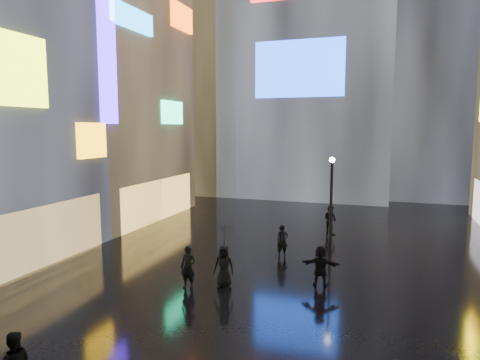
% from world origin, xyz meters
% --- Properties ---
extents(ground, '(140.00, 140.00, 0.00)m').
position_xyz_m(ground, '(0.00, 20.00, 0.00)').
color(ground, black).
rests_on(ground, ground).
extents(building_left_far, '(10.28, 12.00, 22.00)m').
position_xyz_m(building_left_far, '(-15.98, 26.00, 10.98)').
color(building_left_far, black).
rests_on(building_left_far, ground).
extents(tower_flank_right, '(12.00, 12.00, 34.00)m').
position_xyz_m(tower_flank_right, '(9.00, 46.00, 17.00)').
color(tower_flank_right, black).
rests_on(tower_flank_right, ground).
extents(tower_flank_left, '(10.00, 10.00, 26.00)m').
position_xyz_m(tower_flank_left, '(-14.00, 42.00, 13.00)').
color(tower_flank_left, black).
rests_on(tower_flank_left, ground).
extents(lamp_far, '(0.30, 0.30, 5.20)m').
position_xyz_m(lamp_far, '(1.90, 21.65, 2.94)').
color(lamp_far, black).
rests_on(lamp_far, ground).
extents(pedestrian_4, '(0.93, 0.67, 1.78)m').
position_xyz_m(pedestrian_4, '(-1.75, 14.98, 0.89)').
color(pedestrian_4, black).
rests_on(pedestrian_4, ground).
extents(pedestrian_5, '(1.67, 0.63, 1.76)m').
position_xyz_m(pedestrian_5, '(2.15, 16.35, 0.88)').
color(pedestrian_5, black).
rests_on(pedestrian_5, ground).
extents(pedestrian_6, '(0.73, 0.64, 1.69)m').
position_xyz_m(pedestrian_6, '(-0.37, 19.96, 0.84)').
color(pedestrian_6, black).
rests_on(pedestrian_6, ground).
extents(pedestrian_7, '(1.12, 1.07, 1.83)m').
position_xyz_m(pedestrian_7, '(1.37, 25.85, 0.91)').
color(pedestrian_7, black).
rests_on(pedestrian_7, ground).
extents(umbrella_2, '(1.30, 1.31, 0.92)m').
position_xyz_m(umbrella_2, '(-1.75, 14.98, 2.24)').
color(umbrella_2, black).
rests_on(umbrella_2, pedestrian_4).
extents(pedestrian_8, '(0.67, 0.44, 1.82)m').
position_xyz_m(pedestrian_8, '(-3.09, 14.28, 0.91)').
color(pedestrian_8, black).
rests_on(pedestrian_8, ground).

